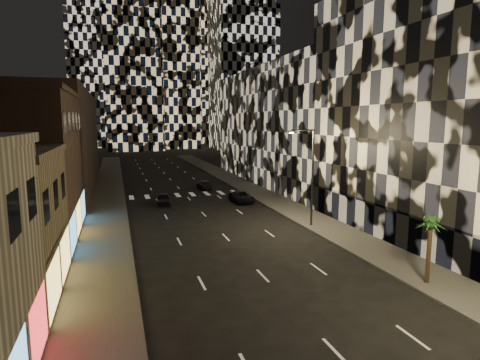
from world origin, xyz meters
TOP-DOWN VIEW (x-y plane):
  - sidewalk_left at (-10.00, 50.00)m, footprint 4.00×120.00m
  - sidewalk_right at (10.00, 50.00)m, footprint 4.00×120.00m
  - curb_left at (-7.90, 50.00)m, footprint 0.20×120.00m
  - curb_right at (7.90, 50.00)m, footprint 0.20×120.00m
  - retail_brown at (-17.00, 33.50)m, footprint 10.00×15.00m
  - retail_filler_left at (-17.00, 60.00)m, footprint 10.00×40.00m
  - midrise_right at (20.00, 24.50)m, footprint 16.00×25.00m
  - midrise_base at (12.30, 24.50)m, footprint 0.60×25.00m
  - midrise_filler_right at (20.00, 57.00)m, footprint 16.00×40.00m
  - tower_right_mid at (35.00, 135.00)m, footprint 20.00×20.00m
  - tower_center_low at (-2.00, 140.00)m, footprint 18.00×18.00m
  - streetlight_far at (8.35, 30.00)m, footprint 2.55×0.25m
  - car_dark_midlane at (-3.50, 44.21)m, footprint 1.98×4.13m
  - car_dark_oncoming at (3.50, 53.83)m, footprint 1.79×4.32m
  - car_dark_rightlane at (5.80, 42.89)m, footprint 2.24×4.77m
  - palm_tree at (9.04, 15.71)m, footprint 2.09×2.10m

SIDE VIEW (x-z plane):
  - sidewalk_left at x=-10.00m, z-range 0.00..0.15m
  - sidewalk_right at x=10.00m, z-range 0.00..0.15m
  - curb_left at x=-7.90m, z-range 0.00..0.15m
  - curb_right at x=7.90m, z-range 0.00..0.15m
  - car_dark_oncoming at x=3.50m, z-range 0.00..1.25m
  - car_dark_rightlane at x=5.80m, z-range 0.00..1.32m
  - car_dark_midlane at x=-3.50m, z-range 0.00..1.36m
  - midrise_base at x=12.30m, z-range 0.00..3.00m
  - palm_tree at x=9.04m, z-range 1.49..5.62m
  - streetlight_far at x=8.35m, z-range 0.85..9.85m
  - retail_brown at x=-17.00m, z-range 0.00..12.00m
  - retail_filler_left at x=-17.00m, z-range 0.00..14.00m
  - midrise_filler_right at x=20.00m, z-range 0.00..18.00m
  - midrise_right at x=20.00m, z-range 0.00..22.00m
  - tower_center_low at x=-2.00m, z-range 0.00..95.00m
  - tower_right_mid at x=35.00m, z-range 0.00..100.00m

